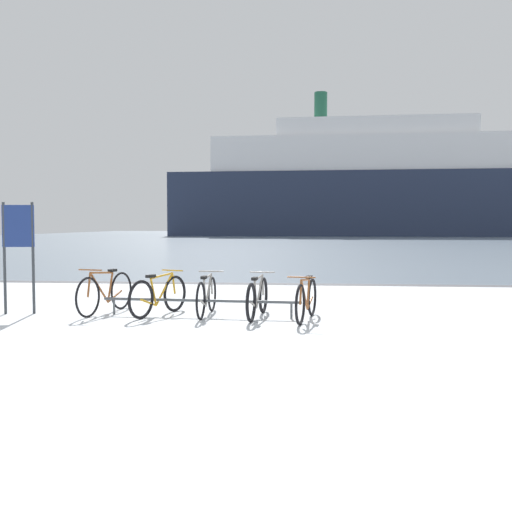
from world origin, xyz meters
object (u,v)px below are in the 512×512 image
bicycle_0 (105,293)px  bicycle_4 (306,299)px  bicycle_1 (159,295)px  bicycle_3 (257,298)px  bicycle_2 (207,296)px  info_sign (18,238)px  ferry_ship (381,188)px

bicycle_0 → bicycle_4: (3.62, -0.44, -0.03)m
bicycle_1 → bicycle_3: bearing=-2.7°
bicycle_0 → bicycle_2: 1.87m
bicycle_4 → info_sign: size_ratio=0.83×
bicycle_1 → ferry_ship: bearing=80.5°
bicycle_1 → info_sign: info_sign is taller
bicycle_0 → bicycle_1: 1.03m
bicycle_2 → info_sign: 3.53m
bicycle_0 → ferry_ship: 69.86m
ferry_ship → bicycle_3: bearing=-98.1°
info_sign → bicycle_1: bearing=1.4°
ferry_ship → bicycle_4: bearing=-97.4°
info_sign → bicycle_4: bearing=-2.8°
bicycle_3 → ferry_ship: ferry_ship is taller
info_sign → bicycle_2: bearing=2.0°
bicycle_3 → bicycle_0: bearing=175.7°
bicycle_0 → bicycle_3: (2.78, -0.21, -0.03)m
bicycle_1 → bicycle_3: (1.76, -0.08, -0.01)m
bicycle_0 → info_sign: 1.82m
bicycle_1 → bicycle_4: size_ratio=0.93×
bicycle_2 → bicycle_3: (0.91, -0.14, -0.00)m
bicycle_1 → bicycle_3: bicycle_1 is taller
ferry_ship → bicycle_0: bearing=-100.4°
bicycle_1 → ferry_ship: ferry_ship is taller
bicycle_0 → bicycle_4: size_ratio=1.05×
bicycle_0 → bicycle_4: bicycle_0 is taller
bicycle_0 → bicycle_3: size_ratio=1.03×
bicycle_0 → bicycle_1: size_ratio=1.13×
bicycle_3 → bicycle_4: size_ratio=1.03×
bicycle_3 → bicycle_1: bearing=177.3°
bicycle_4 → bicycle_2: bearing=168.1°
bicycle_2 → ferry_ship: ferry_ship is taller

